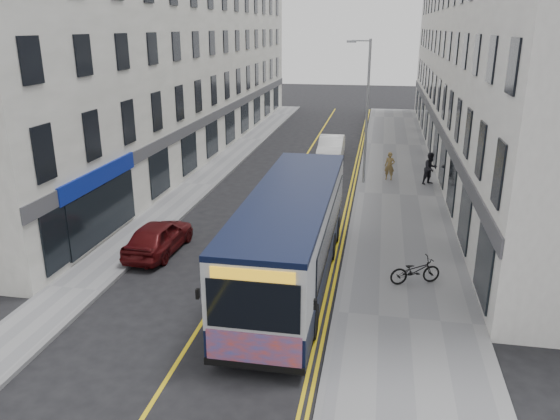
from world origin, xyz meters
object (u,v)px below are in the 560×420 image
at_px(bicycle, 415,271).
at_px(pedestrian_near, 390,166).
at_px(car_maroon, 159,237).
at_px(streetlamp, 366,108).
at_px(city_bus, 291,234).
at_px(car_white, 331,148).
at_px(pedestrian_far, 430,168).

distance_m(bicycle, pedestrian_near, 13.65).
bearing_deg(bicycle, car_maroon, 62.14).
bearing_deg(car_maroon, streetlamp, -120.78).
relative_size(streetlamp, pedestrian_near, 4.94).
bearing_deg(pedestrian_near, city_bus, -93.91).
bearing_deg(car_maroon, pedestrian_near, -123.63).
xyz_separation_m(streetlamp, bicycle, (2.34, -12.71, -3.79)).
distance_m(streetlamp, car_maroon, 14.27).
distance_m(streetlamp, bicycle, 13.47).
distance_m(city_bus, car_maroon, 5.98).
xyz_separation_m(streetlamp, car_white, (-2.37, 6.06, -3.61)).
distance_m(pedestrian_far, car_white, 8.38).
relative_size(pedestrian_far, car_white, 0.39).
height_order(pedestrian_far, car_white, pedestrian_far).
bearing_deg(city_bus, bicycle, 6.14).
height_order(car_white, car_maroon, car_white).
bearing_deg(pedestrian_far, bicycle, -135.53).
distance_m(city_bus, bicycle, 4.48).
relative_size(car_white, car_maroon, 1.17).
xyz_separation_m(pedestrian_far, car_maroon, (-11.33, -11.87, -0.35)).
xyz_separation_m(city_bus, pedestrian_near, (3.45, 14.08, -0.91)).
relative_size(streetlamp, bicycle, 4.42).
xyz_separation_m(city_bus, pedestrian_far, (5.70, 13.53, -0.81)).
xyz_separation_m(bicycle, pedestrian_near, (-0.83, 13.62, 0.33)).
relative_size(streetlamp, pedestrian_far, 4.40).
bearing_deg(pedestrian_near, streetlamp, -139.20).
xyz_separation_m(streetlamp, pedestrian_far, (3.76, 0.36, -3.35)).
xyz_separation_m(streetlamp, car_maroon, (-7.57, -11.51, -3.70)).
xyz_separation_m(pedestrian_far, car_white, (-6.13, 5.70, -0.26)).
bearing_deg(streetlamp, city_bus, -98.38).
relative_size(streetlamp, city_bus, 0.69).
bearing_deg(city_bus, pedestrian_far, 67.15).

